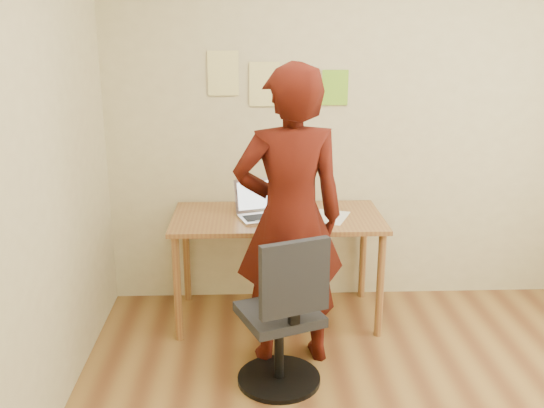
{
  "coord_description": "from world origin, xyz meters",
  "views": [
    {
      "loc": [
        -0.75,
        -2.47,
        1.96
      ],
      "look_at": [
        -0.61,
        0.95,
        0.95
      ],
      "focal_mm": 40.0,
      "sensor_mm": 36.0,
      "label": 1
    }
  ],
  "objects_px": {
    "phone": "(320,224)",
    "person": "(290,219)",
    "office_chair": "(284,324)",
    "desk": "(277,228)",
    "laptop": "(262,209)"
  },
  "relations": [
    {
      "from": "desk",
      "to": "person",
      "type": "height_order",
      "value": "person"
    },
    {
      "from": "laptop",
      "to": "office_chair",
      "type": "xyz_separation_m",
      "value": [
        0.1,
        -0.85,
        -0.4
      ]
    },
    {
      "from": "office_chair",
      "to": "desk",
      "type": "bearing_deg",
      "value": 68.13
    },
    {
      "from": "laptop",
      "to": "person",
      "type": "xyz_separation_m",
      "value": [
        0.15,
        -0.53,
        0.1
      ]
    },
    {
      "from": "phone",
      "to": "person",
      "type": "relative_size",
      "value": 0.08
    },
    {
      "from": "desk",
      "to": "phone",
      "type": "height_order",
      "value": "phone"
    },
    {
      "from": "office_chair",
      "to": "person",
      "type": "bearing_deg",
      "value": 59.46
    },
    {
      "from": "office_chair",
      "to": "person",
      "type": "height_order",
      "value": "person"
    },
    {
      "from": "desk",
      "to": "person",
      "type": "distance_m",
      "value": 0.59
    },
    {
      "from": "phone",
      "to": "office_chair",
      "type": "height_order",
      "value": "office_chair"
    },
    {
      "from": "desk",
      "to": "laptop",
      "type": "relative_size",
      "value": 3.55
    },
    {
      "from": "office_chair",
      "to": "person",
      "type": "relative_size",
      "value": 0.51
    },
    {
      "from": "office_chair",
      "to": "person",
      "type": "distance_m",
      "value": 0.6
    },
    {
      "from": "desk",
      "to": "office_chair",
      "type": "bearing_deg",
      "value": -90.37
    },
    {
      "from": "phone",
      "to": "person",
      "type": "height_order",
      "value": "person"
    }
  ]
}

